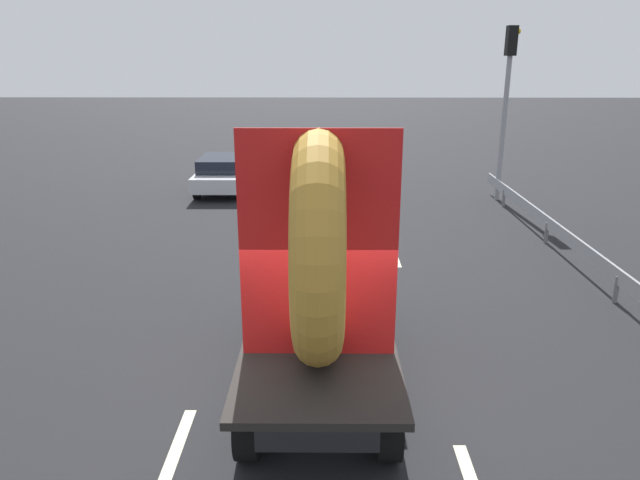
{
  "coord_description": "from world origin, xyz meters",
  "views": [
    {
      "loc": [
        0.12,
        -6.95,
        4.74
      ],
      "look_at": [
        0.05,
        1.78,
        1.96
      ],
      "focal_mm": 33.1,
      "sensor_mm": 36.0,
      "label": 1
    }
  ],
  "objects": [
    {
      "name": "ground_plane",
      "position": [
        0.0,
        0.0,
        0.0
      ],
      "size": [
        120.0,
        120.0,
        0.0
      ],
      "primitive_type": "plane",
      "color": "black"
    },
    {
      "name": "flatbed_truck",
      "position": [
        0.05,
        1.12,
        1.8
      ],
      "size": [
        2.02,
        5.13,
        3.93
      ],
      "color": "black",
      "rests_on": "ground_plane"
    },
    {
      "name": "distant_sedan",
      "position": [
        -3.51,
        13.71,
        0.67
      ],
      "size": [
        1.63,
        3.8,
        1.24
      ],
      "color": "black",
      "rests_on": "ground_plane"
    },
    {
      "name": "traffic_light",
      "position": [
        5.95,
        12.52,
        3.63
      ],
      "size": [
        0.42,
        0.36,
        5.54
      ],
      "color": "gray",
      "rests_on": "ground_plane"
    },
    {
      "name": "guardrail",
      "position": [
        5.89,
        5.8,
        0.53
      ],
      "size": [
        0.1,
        15.37,
        0.71
      ],
      "color": "gray",
      "rests_on": "ground_plane"
    },
    {
      "name": "lane_dash_left_far",
      "position": [
        -1.73,
        7.07,
        0.0
      ],
      "size": [
        0.16,
        2.97,
        0.01
      ],
      "primitive_type": "cube",
      "rotation": [
        0.0,
        0.0,
        1.57
      ],
      "color": "beige",
      "rests_on": "ground_plane"
    },
    {
      "name": "lane_dash_right_far",
      "position": [
        1.83,
        6.97,
        0.0
      ],
      "size": [
        0.16,
        2.25,
        0.01
      ],
      "primitive_type": "cube",
      "rotation": [
        0.0,
        0.0,
        1.57
      ],
      "color": "beige",
      "rests_on": "ground_plane"
    }
  ]
}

